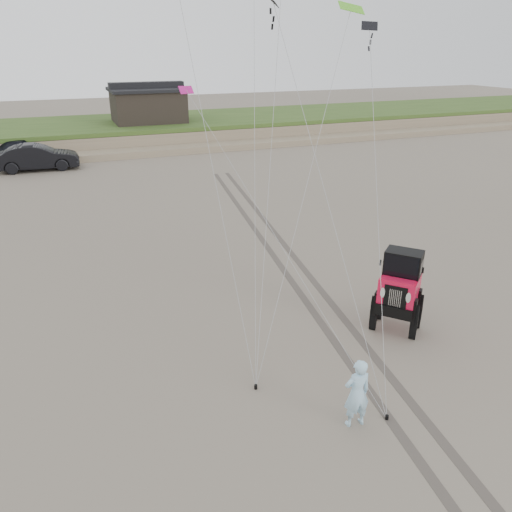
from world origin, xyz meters
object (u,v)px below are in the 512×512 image
object	(u,v)px
jeep	(398,300)
man	(357,393)
cabin	(148,104)
truck_b	(37,157)
truck_c	(16,151)

from	to	relation	value
jeep	man	bearing A→B (deg)	-88.94
cabin	man	world-z (taller)	cabin
cabin	truck_b	distance (m)	12.85
cabin	truck_c	bearing A→B (deg)	-155.26
man	truck_c	bearing A→B (deg)	-72.13
cabin	truck_c	world-z (taller)	cabin
jeep	truck_c	bearing A→B (deg)	159.45
cabin	jeep	world-z (taller)	cabin
cabin	man	xyz separation A→B (m)	(-2.59, -38.34, -2.37)
truck_b	truck_c	size ratio (longest dim) A/B	0.99
truck_b	man	bearing A→B (deg)	-164.41
truck_c	truck_b	bearing A→B (deg)	-34.55
cabin	jeep	size ratio (longest dim) A/B	1.18
cabin	truck_c	distance (m)	12.21
cabin	man	distance (m)	38.50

